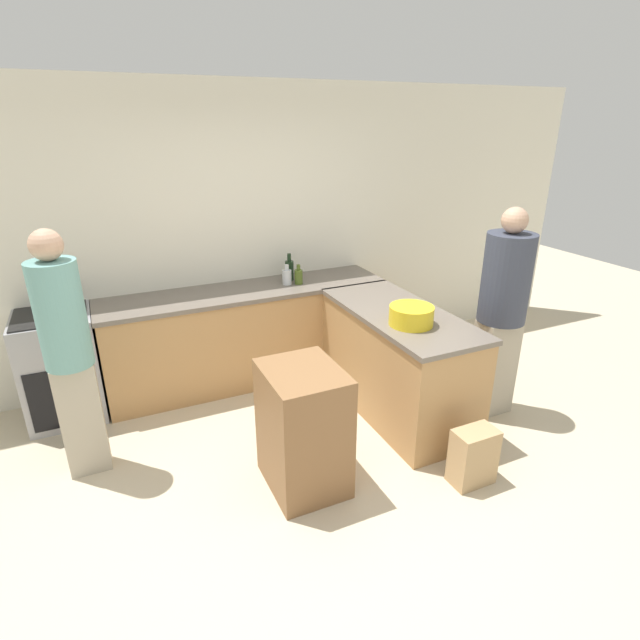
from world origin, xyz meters
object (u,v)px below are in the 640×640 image
(island_table, at_px, (303,429))
(person_by_range, at_px, (68,348))
(wine_bottle_dark, at_px, (289,270))
(paper_bag, at_px, (473,457))
(mixing_bowl, at_px, (411,315))
(range_oven, at_px, (61,367))
(vinegar_bottle_clear, at_px, (287,276))
(olive_oil_bottle, at_px, (299,276))
(person_at_peninsula, at_px, (502,308))

(island_table, relative_size, person_by_range, 0.50)
(wine_bottle_dark, relative_size, paper_bag, 0.63)
(paper_bag, bearing_deg, island_table, 155.55)
(mixing_bowl, bearing_deg, range_oven, 151.74)
(island_table, xyz_separation_m, mixing_bowl, (1.02, 0.29, 0.55))
(vinegar_bottle_clear, xyz_separation_m, paper_bag, (0.54, -2.10, -0.78))
(mixing_bowl, distance_m, olive_oil_bottle, 1.35)
(range_oven, distance_m, olive_oil_bottle, 2.18)
(paper_bag, bearing_deg, vinegar_bottle_clear, 104.47)
(island_table, bearing_deg, vinegar_bottle_clear, 72.02)
(range_oven, xyz_separation_m, island_table, (1.49, -1.63, -0.02))
(range_oven, xyz_separation_m, person_by_range, (0.14, -0.85, 0.51))
(mixing_bowl, bearing_deg, olive_oil_bottle, 106.74)
(island_table, distance_m, paper_bag, 1.19)
(island_table, xyz_separation_m, wine_bottle_dark, (0.59, 1.73, 0.58))
(mixing_bowl, bearing_deg, paper_bag, -86.48)
(mixing_bowl, bearing_deg, wine_bottle_dark, 106.30)
(range_oven, height_order, person_by_range, person_by_range)
(person_by_range, bearing_deg, olive_oil_bottle, 21.82)
(island_table, xyz_separation_m, olive_oil_bottle, (0.63, 1.58, 0.55))
(range_oven, height_order, olive_oil_bottle, olive_oil_bottle)
(paper_bag, bearing_deg, person_by_range, 152.21)
(island_table, xyz_separation_m, person_by_range, (-1.35, 0.79, 0.53))
(range_oven, bearing_deg, wine_bottle_dark, 2.57)
(person_by_range, bearing_deg, mixing_bowl, -11.97)
(island_table, height_order, paper_bag, island_table)
(vinegar_bottle_clear, xyz_separation_m, person_at_peninsula, (1.30, -1.43, -0.04))
(olive_oil_bottle, bearing_deg, island_table, -111.71)
(vinegar_bottle_clear, distance_m, person_by_range, 2.04)
(person_at_peninsula, bearing_deg, range_oven, 156.42)
(person_at_peninsula, bearing_deg, mixing_bowl, 173.00)
(range_oven, bearing_deg, person_at_peninsula, -23.58)
(island_table, height_order, person_by_range, person_by_range)
(range_oven, xyz_separation_m, person_at_peninsula, (3.32, -1.45, 0.49))
(wine_bottle_dark, distance_m, olive_oil_bottle, 0.16)
(range_oven, bearing_deg, person_by_range, -80.33)
(range_oven, distance_m, person_by_range, 1.00)
(wine_bottle_dark, relative_size, olive_oil_bottle, 1.39)
(range_oven, distance_m, person_at_peninsula, 3.65)
(paper_bag, bearing_deg, wine_bottle_dark, 101.97)
(olive_oil_bottle, distance_m, paper_bag, 2.25)
(olive_oil_bottle, distance_m, person_by_range, 2.13)
(mixing_bowl, relative_size, person_at_peninsula, 0.19)
(range_oven, height_order, vinegar_bottle_clear, vinegar_bottle_clear)
(mixing_bowl, xyz_separation_m, person_by_range, (-2.36, 0.50, -0.02))
(island_table, height_order, mixing_bowl, mixing_bowl)
(range_oven, xyz_separation_m, wine_bottle_dark, (2.09, 0.09, 0.56))
(person_by_range, bearing_deg, island_table, -30.28)
(mixing_bowl, xyz_separation_m, paper_bag, (0.05, -0.77, -0.78))
(paper_bag, bearing_deg, person_at_peninsula, 41.35)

